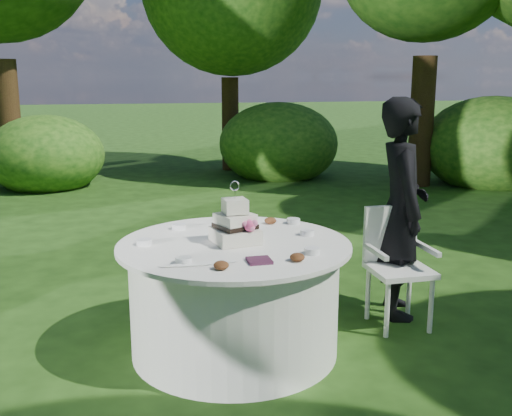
# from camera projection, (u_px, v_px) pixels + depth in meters

# --- Properties ---
(ground) EXTENTS (80.00, 80.00, 0.00)m
(ground) POSITION_uv_depth(u_px,v_px,m) (235.00, 350.00, 4.15)
(ground) COLOR #1A370F
(ground) RESTS_ON ground
(napkins) EXTENTS (0.14, 0.14, 0.02)m
(napkins) POSITION_uv_depth(u_px,v_px,m) (259.00, 261.00, 3.57)
(napkins) COLOR #451D36
(napkins) RESTS_ON table
(feather_plume) EXTENTS (0.48, 0.07, 0.01)m
(feather_plume) POSITION_uv_depth(u_px,v_px,m) (198.00, 264.00, 3.52)
(feather_plume) COLOR white
(feather_plume) RESTS_ON table
(guest) EXTENTS (0.55, 0.70, 1.71)m
(guest) POSITION_uv_depth(u_px,v_px,m) (401.00, 209.00, 4.63)
(guest) COLOR black
(guest) RESTS_ON ground
(table) EXTENTS (1.56, 1.56, 0.77)m
(table) POSITION_uv_depth(u_px,v_px,m) (235.00, 297.00, 4.06)
(table) COLOR white
(table) RESTS_ON ground
(cake) EXTENTS (0.33, 0.33, 0.42)m
(cake) POSITION_uv_depth(u_px,v_px,m) (236.00, 226.00, 3.96)
(cake) COLOR white
(cake) RESTS_ON table
(chair) EXTENTS (0.45, 0.43, 0.89)m
(chair) POSITION_uv_depth(u_px,v_px,m) (396.00, 257.00, 4.52)
(chair) COLOR white
(chair) RESTS_ON ground
(votives) EXTENTS (1.23, 0.92, 0.04)m
(votives) POSITION_uv_depth(u_px,v_px,m) (238.00, 238.00, 4.03)
(votives) COLOR white
(votives) RESTS_ON table
(petal_cups) EXTENTS (0.64, 1.08, 0.05)m
(petal_cups) POSITION_uv_depth(u_px,v_px,m) (264.00, 245.00, 3.83)
(petal_cups) COLOR #562D16
(petal_cups) RESTS_ON table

